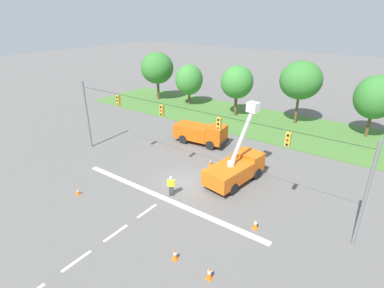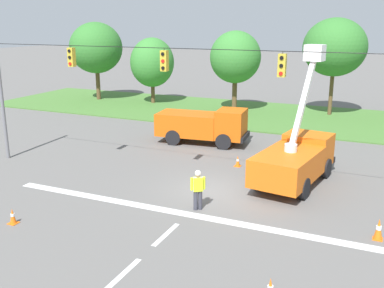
# 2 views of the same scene
# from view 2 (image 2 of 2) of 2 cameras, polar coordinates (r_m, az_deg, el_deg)

# --- Properties ---
(ground_plane) EXTENTS (200.00, 200.00, 0.00)m
(ground_plane) POSITION_cam_2_polar(r_m,az_deg,el_deg) (21.54, 2.79, -5.90)
(ground_plane) COLOR #605E5B
(grass_verge) EXTENTS (56.00, 12.00, 0.10)m
(grass_verge) POSITION_cam_2_polar(r_m,az_deg,el_deg) (38.24, 12.60, 3.29)
(grass_verge) COLOR #477533
(grass_verge) RESTS_ON ground
(lane_markings) EXTENTS (17.60, 15.25, 0.01)m
(lane_markings) POSITION_cam_2_polar(r_m,az_deg,el_deg) (17.77, -2.55, -10.70)
(lane_markings) COLOR silver
(lane_markings) RESTS_ON ground
(signal_gantry) EXTENTS (26.20, 0.33, 7.20)m
(signal_gantry) POSITION_cam_2_polar(r_m,az_deg,el_deg) (20.31, 3.11, 6.21)
(signal_gantry) COLOR slate
(signal_gantry) RESTS_ON ground
(tree_far_west) EXTENTS (5.07, 5.46, 7.72)m
(tree_far_west) POSITION_cam_2_polar(r_m,az_deg,el_deg) (46.39, -12.08, 11.84)
(tree_far_west) COLOR brown
(tree_far_west) RESTS_ON ground
(tree_west) EXTENTS (4.11, 4.43, 6.31)m
(tree_west) POSITION_cam_2_polar(r_m,az_deg,el_deg) (43.67, -5.07, 10.27)
(tree_west) COLOR brown
(tree_west) RESTS_ON ground
(tree_centre) EXTENTS (4.37, 4.57, 7.03)m
(tree_centre) POSITION_cam_2_polar(r_m,az_deg,el_deg) (39.58, 5.54, 10.90)
(tree_centre) COLOR brown
(tree_centre) RESTS_ON ground
(tree_east) EXTENTS (5.17, 5.49, 8.09)m
(tree_east) POSITION_cam_2_polar(r_m,az_deg,el_deg) (39.42, 17.67, 11.61)
(tree_east) COLOR brown
(tree_east) RESTS_ON ground
(utility_truck_bucket_lift) EXTENTS (3.28, 6.33, 6.68)m
(utility_truck_bucket_lift) POSITION_cam_2_polar(r_m,az_deg,el_deg) (22.66, 13.02, -1.61)
(utility_truck_bucket_lift) COLOR orange
(utility_truck_bucket_lift) RESTS_ON ground
(utility_truck_support_near) EXTENTS (6.11, 2.86, 2.33)m
(utility_truck_support_near) POSITION_cam_2_polar(r_m,az_deg,el_deg) (29.38, 1.45, 2.47)
(utility_truck_support_near) COLOR #D6560F
(utility_truck_support_near) RESTS_ON ground
(road_worker) EXTENTS (0.54, 0.43, 1.77)m
(road_worker) POSITION_cam_2_polar(r_m,az_deg,el_deg) (19.07, 0.75, -5.55)
(road_worker) COLOR #383842
(road_worker) RESTS_ON ground
(traffic_cone_mid_left) EXTENTS (0.36, 0.36, 0.64)m
(traffic_cone_mid_left) POSITION_cam_2_polar(r_m,az_deg,el_deg) (19.42, -21.82, -8.52)
(traffic_cone_mid_left) COLOR orange
(traffic_cone_mid_left) RESTS_ON ground
(traffic_cone_mid_right) EXTENTS (0.36, 0.36, 0.83)m
(traffic_cone_mid_right) POSITION_cam_2_polar(r_m,az_deg,el_deg) (18.15, 22.62, -9.94)
(traffic_cone_mid_right) COLOR orange
(traffic_cone_mid_right) RESTS_ON ground
(traffic_cone_near_bucket) EXTENTS (0.36, 0.36, 0.63)m
(traffic_cone_near_bucket) POSITION_cam_2_polar(r_m,az_deg,el_deg) (25.01, 5.83, -2.18)
(traffic_cone_near_bucket) COLOR orange
(traffic_cone_near_bucket) RESTS_ON ground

